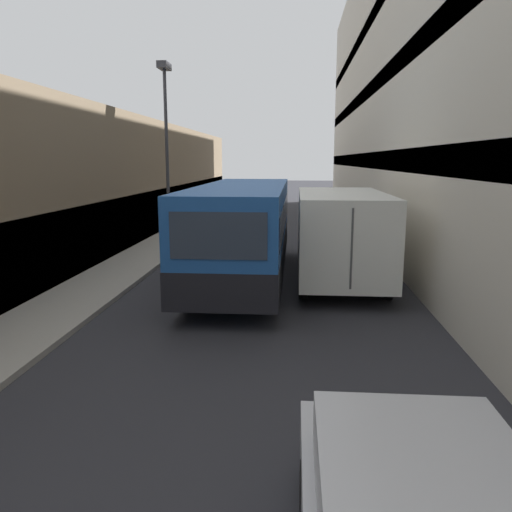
# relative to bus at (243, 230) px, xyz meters

# --- Properties ---
(ground_plane) EXTENTS (150.00, 150.00, 0.00)m
(ground_plane) POSITION_rel_bus_xyz_m (0.58, -0.10, -1.52)
(ground_plane) COLOR #2B2B30
(sidewalk_left) EXTENTS (2.02, 60.00, 0.13)m
(sidewalk_left) POSITION_rel_bus_xyz_m (-4.02, -0.10, -1.45)
(sidewalk_left) COLOR #9E998E
(sidewalk_left) RESTS_ON ground_plane
(building_left_shopfront) EXTENTS (2.40, 60.00, 5.43)m
(building_left_shopfront) POSITION_rel_bus_xyz_m (-6.13, -0.10, 0.95)
(building_left_shopfront) COLOR #847056
(building_left_shopfront) RESTS_ON ground_plane
(building_right_apartment) EXTENTS (2.40, 60.00, 14.15)m
(building_right_apartment) POSITION_rel_bus_xyz_m (5.93, -0.10, 5.53)
(building_right_apartment) COLOR beige
(building_right_apartment) RESTS_ON ground_plane
(bus) EXTENTS (2.46, 9.63, 2.83)m
(bus) POSITION_rel_bus_xyz_m (0.00, 0.00, 0.00)
(bus) COLOR #1E519E
(bus) RESTS_ON ground_plane
(box_truck) EXTENTS (2.40, 7.80, 2.65)m
(box_truck) POSITION_rel_bus_xyz_m (2.85, 0.58, -0.06)
(box_truck) COLOR silver
(box_truck) RESTS_ON ground_plane
(street_lamp) EXTENTS (0.36, 0.80, 6.88)m
(street_lamp) POSITION_rel_bus_xyz_m (-3.26, 3.96, 3.37)
(street_lamp) COLOR #38383D
(street_lamp) RESTS_ON sidewalk_left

